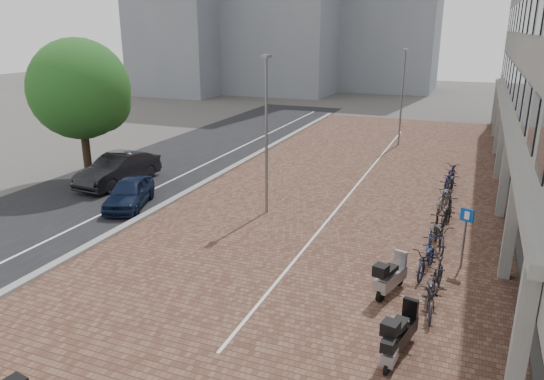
{
  "coord_description": "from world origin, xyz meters",
  "views": [
    {
      "loc": [
        7.4,
        -12.34,
        7.62
      ],
      "look_at": [
        0.0,
        6.0,
        1.3
      ],
      "focal_mm": 33.52,
      "sensor_mm": 36.0,
      "label": 1
    }
  ],
  "objects_px": {
    "car_dark": "(118,169)",
    "scooter_front": "(391,275)",
    "car_navy": "(129,193)",
    "parking_sign": "(465,230)",
    "scooter_mid": "(400,330)",
    "scooter_back": "(393,346)"
  },
  "relations": [
    {
      "from": "car_navy",
      "to": "scooter_back",
      "type": "relative_size",
      "value": 2.74
    },
    {
      "from": "car_dark",
      "to": "scooter_front",
      "type": "relative_size",
      "value": 2.74
    },
    {
      "from": "scooter_front",
      "to": "scooter_mid",
      "type": "relative_size",
      "value": 1.0
    },
    {
      "from": "scooter_back",
      "to": "parking_sign",
      "type": "distance_m",
      "value": 6.14
    },
    {
      "from": "car_navy",
      "to": "scooter_mid",
      "type": "relative_size",
      "value": 2.14
    },
    {
      "from": "car_dark",
      "to": "scooter_back",
      "type": "bearing_deg",
      "value": -27.74
    },
    {
      "from": "scooter_back",
      "to": "parking_sign",
      "type": "xyz_separation_m",
      "value": [
        1.29,
        5.94,
        0.91
      ]
    },
    {
      "from": "car_navy",
      "to": "car_dark",
      "type": "bearing_deg",
      "value": 116.06
    },
    {
      "from": "car_navy",
      "to": "parking_sign",
      "type": "height_order",
      "value": "parking_sign"
    },
    {
      "from": "scooter_back",
      "to": "car_navy",
      "type": "bearing_deg",
      "value": 157.46
    },
    {
      "from": "car_navy",
      "to": "parking_sign",
      "type": "xyz_separation_m",
      "value": [
        14.0,
        -0.95,
        0.74
      ]
    },
    {
      "from": "car_navy",
      "to": "scooter_front",
      "type": "relative_size",
      "value": 2.14
    },
    {
      "from": "car_navy",
      "to": "scooter_front",
      "type": "bearing_deg",
      "value": -35.46
    },
    {
      "from": "scooter_mid",
      "to": "car_navy",
      "type": "bearing_deg",
      "value": 166.34
    },
    {
      "from": "car_dark",
      "to": "scooter_mid",
      "type": "distance_m",
      "value": 17.82
    },
    {
      "from": "scooter_back",
      "to": "parking_sign",
      "type": "height_order",
      "value": "parking_sign"
    },
    {
      "from": "car_navy",
      "to": "scooter_mid",
      "type": "height_order",
      "value": "car_navy"
    },
    {
      "from": "car_dark",
      "to": "parking_sign",
      "type": "bearing_deg",
      "value": -8.02
    },
    {
      "from": "parking_sign",
      "to": "scooter_front",
      "type": "bearing_deg",
      "value": -105.66
    },
    {
      "from": "car_dark",
      "to": "parking_sign",
      "type": "relative_size",
      "value": 2.29
    },
    {
      "from": "car_dark",
      "to": "scooter_back",
      "type": "relative_size",
      "value": 3.51
    },
    {
      "from": "scooter_front",
      "to": "scooter_back",
      "type": "xyz_separation_m",
      "value": [
        0.61,
        -3.34,
        -0.13
      ]
    }
  ]
}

